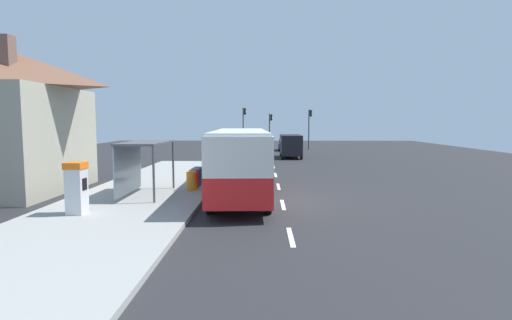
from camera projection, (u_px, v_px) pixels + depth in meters
The scene contains 22 objects.
ground_plane at pixel (270, 167), 32.75m from camera, with size 56.00×92.00×0.04m, color #262628.
sidewalk_platform at pixel (150, 191), 20.89m from camera, with size 6.20×30.00×0.18m, color #999993.
lane_stripe_seg_0 at pixel (291, 237), 12.83m from camera, with size 0.16×2.20×0.01m, color silver.
lane_stripe_seg_1 at pixel (283, 205), 17.81m from camera, with size 0.16×2.20×0.01m, color silver.
lane_stripe_seg_2 at pixel (278, 187), 22.79m from camera, with size 0.16×2.20×0.01m, color silver.
lane_stripe_seg_3 at pixel (276, 175), 27.77m from camera, with size 0.16×2.20×0.01m, color silver.
lane_stripe_seg_4 at pixel (274, 167), 32.74m from camera, with size 0.16×2.20×0.01m, color silver.
lane_stripe_seg_5 at pixel (272, 161), 37.72m from camera, with size 0.16×2.20×0.01m, color silver.
lane_stripe_seg_6 at pixel (271, 156), 42.70m from camera, with size 0.16×2.20×0.01m, color silver.
lane_stripe_seg_7 at pixel (270, 153), 47.68m from camera, with size 0.16×2.20×0.01m, color silver.
bus at pixel (240, 159), 19.65m from camera, with size 2.91×11.09×3.21m.
white_van at pixel (291, 144), 41.06m from camera, with size 2.06×5.21×2.30m.
sedan_near at pixel (286, 144), 51.52m from camera, with size 2.03×4.49×1.52m.
ticket_machine at pixel (77, 188), 15.21m from camera, with size 0.66×0.76×1.94m.
recycling_bin_orange at pixel (192, 181), 20.51m from camera, with size 0.52×0.52×0.95m, color orange.
recycling_bin_red at pixel (194, 179), 21.21m from camera, with size 0.52×0.52×0.95m, color red.
recycling_bin_blue at pixel (196, 177), 21.90m from camera, with size 0.52×0.52×0.95m, color blue.
recycling_bin_green at pixel (198, 175), 22.60m from camera, with size 0.52×0.52×0.95m, color green.
traffic_light_near_side at pixel (310, 123), 53.14m from camera, with size 0.49×0.28×5.21m.
traffic_light_far_side at pixel (244, 122), 54.05m from camera, with size 0.49×0.28×5.47m.
traffic_light_median at pixel (270, 125), 54.84m from camera, with size 0.49×0.28×4.69m.
bus_shelter at pixel (139, 154), 19.12m from camera, with size 1.80×4.00×2.50m.
Camera 1 is at (-0.65, -18.57, 3.61)m, focal length 28.68 mm.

